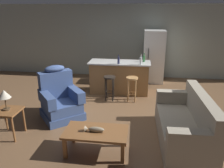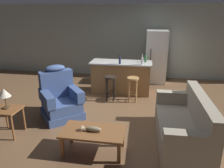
{
  "view_description": "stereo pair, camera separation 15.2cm",
  "coord_description": "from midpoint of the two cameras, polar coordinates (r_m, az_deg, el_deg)",
  "views": [
    {
      "loc": [
        0.62,
        -4.9,
        2.42
      ],
      "look_at": [
        -0.03,
        -0.1,
        0.75
      ],
      "focal_mm": 35.0,
      "sensor_mm": 36.0,
      "label": 1
    },
    {
      "loc": [
        0.77,
        -4.88,
        2.42
      ],
      "look_at": [
        -0.03,
        -0.1,
        0.75
      ],
      "focal_mm": 35.0,
      "sensor_mm": 36.0,
      "label": 2
    }
  ],
  "objects": [
    {
      "name": "bottle_tall_green",
      "position": [
        6.49,
        9.45,
        6.53
      ],
      "size": [
        0.07,
        0.07,
        0.25
      ],
      "color": "#2D6B38",
      "rests_on": "kitchen_island"
    },
    {
      "name": "bottle_short_amber",
      "position": [
        6.14,
        8.58,
        5.99
      ],
      "size": [
        0.07,
        0.07,
        0.29
      ],
      "color": "silver",
      "rests_on": "kitchen_island"
    },
    {
      "name": "refrigerator",
      "position": [
        7.61,
        12.03,
        6.91
      ],
      "size": [
        0.7,
        0.69,
        1.76
      ],
      "color": "white",
      "rests_on": "ground_plane"
    },
    {
      "name": "recliner_near_lamp",
      "position": [
        5.24,
        -12.55,
        -3.89
      ],
      "size": [
        1.18,
        1.18,
        1.2
      ],
      "rotation": [
        0.0,
        0.0,
        -0.88
      ],
      "color": "#384C7A",
      "rests_on": "ground_plane"
    },
    {
      "name": "bar_stool_right",
      "position": [
        5.95,
        6.2,
        -0.23
      ],
      "size": [
        0.32,
        0.32,
        0.68
      ],
      "color": "#A87A47",
      "rests_on": "ground_plane"
    },
    {
      "name": "couch",
      "position": [
        4.42,
        19.39,
        -10.26
      ],
      "size": [
        0.9,
        1.93,
        0.94
      ],
      "rotation": [
        0.0,
        0.0,
        3.17
      ],
      "color": "#9E937F",
      "rests_on": "ground_plane"
    },
    {
      "name": "coffee_table",
      "position": [
        3.91,
        -3.79,
        -12.76
      ],
      "size": [
        1.1,
        0.6,
        0.42
      ],
      "color": "brown",
      "rests_on": "ground_plane"
    },
    {
      "name": "fish_figurine",
      "position": [
        3.84,
        -4.2,
        -11.67
      ],
      "size": [
        0.34,
        0.1,
        0.1
      ],
      "color": "#4C3823",
      "rests_on": "coffee_table"
    },
    {
      "name": "kitchen_island",
      "position": [
        6.57,
        3.02,
        1.8
      ],
      "size": [
        1.8,
        0.7,
        0.95
      ],
      "color": "olive",
      "rests_on": "ground_plane"
    },
    {
      "name": "ground_plane",
      "position": [
        5.5,
        1.28,
        -7.09
      ],
      "size": [
        12.0,
        12.0,
        0.0
      ],
      "color": "brown"
    },
    {
      "name": "bottle_wine_dark",
      "position": [
        6.18,
        2.78,
        6.17
      ],
      "size": [
        0.06,
        0.06,
        0.26
      ],
      "color": "#23284C",
      "rests_on": "kitchen_island"
    },
    {
      "name": "back_wall",
      "position": [
        8.12,
        4.6,
        11.02
      ],
      "size": [
        12.0,
        0.05,
        2.6
      ],
      "color": "#939E93",
      "rests_on": "ground_plane"
    },
    {
      "name": "end_table",
      "position": [
        4.79,
        -24.73,
        -6.98
      ],
      "size": [
        0.48,
        0.48,
        0.56
      ],
      "color": "brown",
      "rests_on": "ground_plane"
    },
    {
      "name": "bar_stool_left",
      "position": [
        6.01,
        0.32,
        0.09
      ],
      "size": [
        0.32,
        0.32,
        0.68
      ],
      "color": "black",
      "rests_on": "ground_plane"
    },
    {
      "name": "table_lamp",
      "position": [
        4.67,
        -25.49,
        -2.31
      ],
      "size": [
        0.24,
        0.24,
        0.41
      ],
      "color": "#4C3823",
      "rests_on": "end_table"
    }
  ]
}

